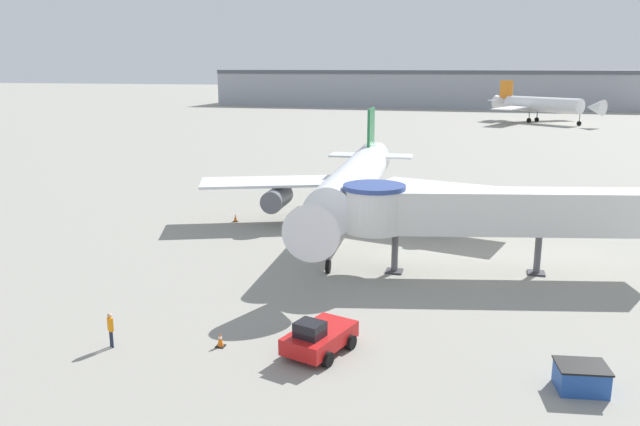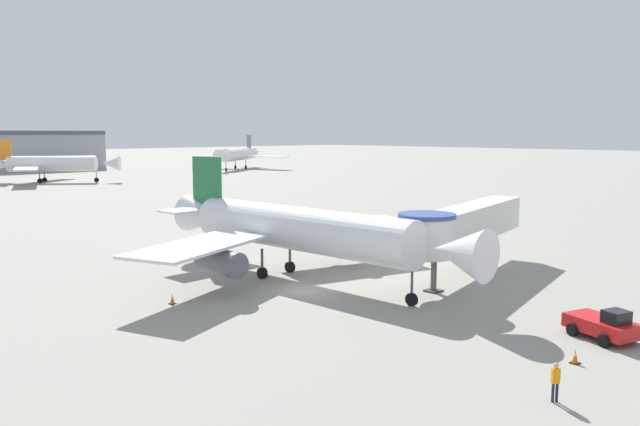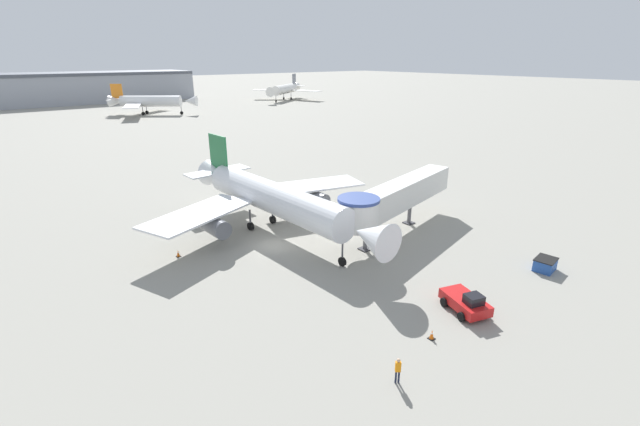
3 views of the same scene
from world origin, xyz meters
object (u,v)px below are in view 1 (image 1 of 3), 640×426
traffic_cone_apron_front (220,340)px  ground_crew_marshaller (111,328)px  service_container_blue (581,378)px  background_jet_orange_tail (541,104)px  main_airplane (354,183)px  pushback_tug_red (319,337)px  jet_bridge (476,211)px  traffic_cone_port_wing (235,218)px

traffic_cone_apron_front → ground_crew_marshaller: 5.38m
service_container_blue → ground_crew_marshaller: bearing=-176.4°
background_jet_orange_tail → service_container_blue: bearing=-145.2°
main_airplane → ground_crew_marshaller: size_ratio=17.39×
ground_crew_marshaller → pushback_tug_red: bearing=-130.1°
jet_bridge → background_jet_orange_tail: size_ratio=0.74×
background_jet_orange_tail → traffic_cone_apron_front: bearing=-152.0°
ground_crew_marshaller → main_airplane: bearing=-66.7°
pushback_tug_red → traffic_cone_apron_front: pushback_tug_red is taller
jet_bridge → pushback_tug_red: 16.09m
jet_bridge → ground_crew_marshaller: bearing=-148.9°
jet_bridge → traffic_cone_port_wing: size_ratio=27.97×
jet_bridge → ground_crew_marshaller: (-16.89, -16.09, -3.24)m
pushback_tug_red → traffic_cone_port_wing: 27.12m
main_airplane → jet_bridge: bearing=-44.9°
main_airplane → jet_bridge: 13.35m
main_airplane → traffic_cone_port_wing: main_airplane is taller
service_container_blue → traffic_cone_port_wing: bearing=136.9°
main_airplane → ground_crew_marshaller: main_airplane is taller
ground_crew_marshaller → jet_bridge: bearing=-97.6°
pushback_tug_red → ground_crew_marshaller: size_ratio=2.47×
service_container_blue → ground_crew_marshaller: size_ratio=1.32×
main_airplane → background_jet_orange_tail: background_jet_orange_tail is taller
service_container_blue → traffic_cone_apron_front: size_ratio=3.19×
service_container_blue → main_airplane: bearing=122.0°
service_container_blue → traffic_cone_apron_front: 16.55m
service_container_blue → traffic_cone_port_wing: service_container_blue is taller
traffic_cone_port_wing → ground_crew_marshaller: bearing=-81.4°
ground_crew_marshaller → traffic_cone_apron_front: bearing=-126.0°
pushback_tug_red → ground_crew_marshaller: (-10.01, -1.97, 0.21)m
service_container_blue → background_jet_orange_tail: size_ratio=0.09×
pushback_tug_red → traffic_cone_port_wing: pushback_tug_red is taller
main_airplane → traffic_cone_port_wing: (-10.76, 0.30, -3.67)m
traffic_cone_apron_front → ground_crew_marshaller: (-5.15, -1.40, 0.67)m
jet_bridge → background_jet_orange_tail: (13.16, 121.48, 0.14)m
service_container_blue → pushback_tug_red: bearing=177.0°
service_container_blue → background_jet_orange_tail: background_jet_orange_tail is taller
traffic_cone_port_wing → main_airplane: bearing=-1.6°
jet_bridge → traffic_cone_port_wing: bearing=143.6°
service_container_blue → background_jet_orange_tail: 136.52m
pushback_tug_red → service_container_blue: bearing=14.7°
ground_crew_marshaller → service_container_blue: bearing=-137.6°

